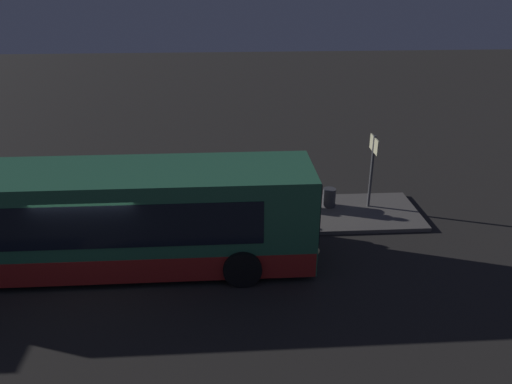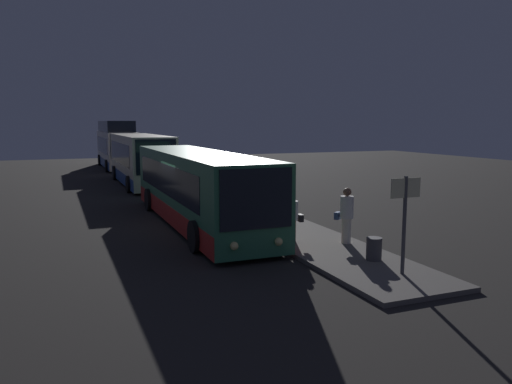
{
  "view_description": "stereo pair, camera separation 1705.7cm",
  "coord_description": "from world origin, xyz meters",
  "px_view_note": "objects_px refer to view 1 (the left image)",
  "views": [
    {
      "loc": [
        3.51,
        -12.01,
        7.65
      ],
      "look_at": [
        4.34,
        0.89,
        1.87
      ],
      "focal_mm": 35.0,
      "sensor_mm": 36.0,
      "label": 1
    },
    {
      "loc": [
        18.58,
        -4.88,
        4.03
      ],
      "look_at": [
        4.34,
        0.89,
        1.87
      ],
      "focal_mm": 35.0,
      "sensor_mm": 36.0,
      "label": 2
    }
  ],
  "objects_px": {
    "passenger_with_bags": "(154,189)",
    "sign_post": "(373,161)",
    "bus_lead": "(84,221)",
    "suitcase": "(156,215)",
    "passenger_waiting": "(247,201)",
    "trash_bin": "(329,198)",
    "passenger_boarding": "(270,178)"
  },
  "relations": [
    {
      "from": "passenger_with_bags",
      "to": "suitcase",
      "type": "distance_m",
      "value": 0.89
    },
    {
      "from": "passenger_waiting",
      "to": "passenger_with_bags",
      "type": "bearing_deg",
      "value": 171.33
    },
    {
      "from": "bus_lead",
      "to": "suitcase",
      "type": "distance_m",
      "value": 2.89
    },
    {
      "from": "sign_post",
      "to": "bus_lead",
      "type": "bearing_deg",
      "value": -160.87
    },
    {
      "from": "passenger_with_bags",
      "to": "sign_post",
      "type": "xyz_separation_m",
      "value": [
        7.28,
        0.27,
        0.7
      ]
    },
    {
      "from": "bus_lead",
      "to": "trash_bin",
      "type": "xyz_separation_m",
      "value": [
        7.42,
        3.13,
        -0.97
      ]
    },
    {
      "from": "trash_bin",
      "to": "passenger_boarding",
      "type": "bearing_deg",
      "value": 170.42
    },
    {
      "from": "sign_post",
      "to": "trash_bin",
      "type": "bearing_deg",
      "value": 176.48
    },
    {
      "from": "passenger_waiting",
      "to": "suitcase",
      "type": "relative_size",
      "value": 1.87
    },
    {
      "from": "suitcase",
      "to": "sign_post",
      "type": "height_order",
      "value": "sign_post"
    },
    {
      "from": "suitcase",
      "to": "trash_bin",
      "type": "relative_size",
      "value": 1.31
    },
    {
      "from": "passenger_waiting",
      "to": "trash_bin",
      "type": "distance_m",
      "value": 3.16
    },
    {
      "from": "passenger_boarding",
      "to": "trash_bin",
      "type": "bearing_deg",
      "value": -133.57
    },
    {
      "from": "passenger_boarding",
      "to": "passenger_with_bags",
      "type": "distance_m",
      "value": 3.94
    },
    {
      "from": "passenger_waiting",
      "to": "trash_bin",
      "type": "height_order",
      "value": "passenger_waiting"
    },
    {
      "from": "passenger_waiting",
      "to": "sign_post",
      "type": "relative_size",
      "value": 0.62
    },
    {
      "from": "passenger_waiting",
      "to": "sign_post",
      "type": "distance_m",
      "value": 4.48
    },
    {
      "from": "suitcase",
      "to": "sign_post",
      "type": "distance_m",
      "value": 7.37
    },
    {
      "from": "bus_lead",
      "to": "passenger_with_bags",
      "type": "bearing_deg",
      "value": 61.47
    },
    {
      "from": "sign_post",
      "to": "trash_bin",
      "type": "height_order",
      "value": "sign_post"
    },
    {
      "from": "passenger_waiting",
      "to": "sign_post",
      "type": "height_order",
      "value": "sign_post"
    },
    {
      "from": "suitcase",
      "to": "passenger_boarding",
      "type": "bearing_deg",
      "value": 18.57
    },
    {
      "from": "suitcase",
      "to": "trash_bin",
      "type": "height_order",
      "value": "suitcase"
    },
    {
      "from": "passenger_with_bags",
      "to": "suitcase",
      "type": "bearing_deg",
      "value": -127.78
    },
    {
      "from": "bus_lead",
      "to": "passenger_waiting",
      "type": "height_order",
      "value": "bus_lead"
    },
    {
      "from": "passenger_with_bags",
      "to": "suitcase",
      "type": "height_order",
      "value": "passenger_with_bags"
    },
    {
      "from": "suitcase",
      "to": "bus_lead",
      "type": "bearing_deg",
      "value": -125.95
    },
    {
      "from": "passenger_boarding",
      "to": "trash_bin",
      "type": "height_order",
      "value": "passenger_boarding"
    },
    {
      "from": "bus_lead",
      "to": "trash_bin",
      "type": "distance_m",
      "value": 8.11
    },
    {
      "from": "passenger_waiting",
      "to": "trash_bin",
      "type": "xyz_separation_m",
      "value": [
        2.89,
        1.19,
        -0.51
      ]
    },
    {
      "from": "passenger_waiting",
      "to": "trash_bin",
      "type": "bearing_deg",
      "value": 29.11
    },
    {
      "from": "bus_lead",
      "to": "passenger_boarding",
      "type": "xyz_separation_m",
      "value": [
        5.39,
        3.48,
        -0.33
      ]
    }
  ]
}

